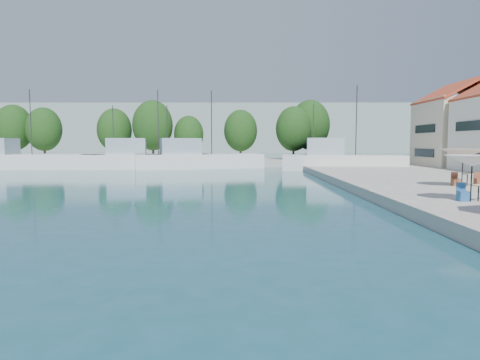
{
  "coord_description": "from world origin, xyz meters",
  "views": [
    {
      "loc": [
        -1.11,
        2.37,
        3.25
      ],
      "look_at": [
        -1.17,
        26.0,
        1.18
      ],
      "focal_mm": 32.0,
      "sensor_mm": 36.0,
      "label": 1
    }
  ],
  "objects_px": {
    "trawler_03": "(196,160)",
    "trawler_04": "(340,161)",
    "trawler_02": "(143,160)",
    "umbrella_white": "(472,161)",
    "umbrella_cream": "(463,153)",
    "trawler_01": "(8,160)"
  },
  "relations": [
    {
      "from": "trawler_01",
      "to": "trawler_03",
      "type": "bearing_deg",
      "value": -3.55
    },
    {
      "from": "trawler_02",
      "to": "umbrella_white",
      "type": "distance_m",
      "value": 41.17
    },
    {
      "from": "trawler_04",
      "to": "umbrella_cream",
      "type": "bearing_deg",
      "value": -78.5
    },
    {
      "from": "trawler_03",
      "to": "trawler_04",
      "type": "height_order",
      "value": "same"
    },
    {
      "from": "umbrella_cream",
      "to": "trawler_03",
      "type": "bearing_deg",
      "value": 123.49
    },
    {
      "from": "trawler_02",
      "to": "trawler_01",
      "type": "bearing_deg",
      "value": 170.93
    },
    {
      "from": "trawler_02",
      "to": "trawler_04",
      "type": "height_order",
      "value": "same"
    },
    {
      "from": "trawler_04",
      "to": "trawler_01",
      "type": "bearing_deg",
      "value": -176.68
    },
    {
      "from": "trawler_03",
      "to": "umbrella_white",
      "type": "height_order",
      "value": "trawler_03"
    },
    {
      "from": "trawler_02",
      "to": "umbrella_cream",
      "type": "bearing_deg",
      "value": -58.09
    },
    {
      "from": "trawler_04",
      "to": "umbrella_cream",
      "type": "height_order",
      "value": "trawler_04"
    },
    {
      "from": "trawler_04",
      "to": "umbrella_white",
      "type": "xyz_separation_m",
      "value": [
        -1.21,
        -30.82,
        1.37
      ]
    },
    {
      "from": "trawler_01",
      "to": "trawler_04",
      "type": "xyz_separation_m",
      "value": [
        40.56,
        -3.16,
        0.0
      ]
    },
    {
      "from": "trawler_01",
      "to": "trawler_02",
      "type": "xyz_separation_m",
      "value": [
        16.68,
        0.36,
        0.0
      ]
    },
    {
      "from": "umbrella_white",
      "to": "trawler_02",
      "type": "bearing_deg",
      "value": 123.43
    },
    {
      "from": "trawler_03",
      "to": "trawler_02",
      "type": "bearing_deg",
      "value": 166.76
    },
    {
      "from": "trawler_02",
      "to": "umbrella_white",
      "type": "relative_size",
      "value": 6.48
    },
    {
      "from": "trawler_03",
      "to": "trawler_04",
      "type": "distance_m",
      "value": 17.67
    },
    {
      "from": "trawler_03",
      "to": "trawler_04",
      "type": "relative_size",
      "value": 1.15
    },
    {
      "from": "trawler_02",
      "to": "trawler_04",
      "type": "xyz_separation_m",
      "value": [
        23.88,
        -3.52,
        0.0
      ]
    },
    {
      "from": "umbrella_cream",
      "to": "trawler_04",
      "type": "bearing_deg",
      "value": 93.74
    },
    {
      "from": "umbrella_white",
      "to": "umbrella_cream",
      "type": "xyz_separation_m",
      "value": [
        2.82,
        6.26,
        0.18
      ]
    }
  ]
}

